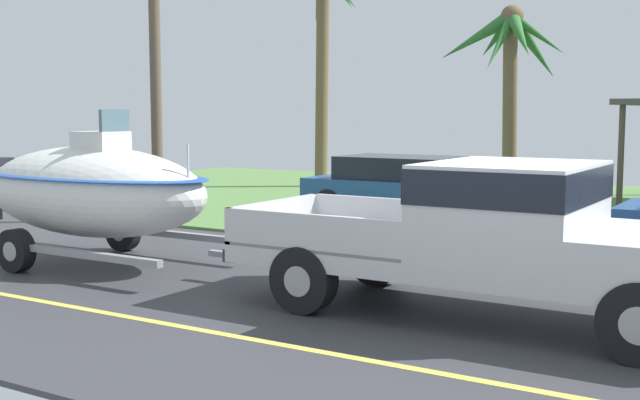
# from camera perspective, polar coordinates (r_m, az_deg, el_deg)

# --- Properties ---
(ground) EXTENTS (36.00, 22.00, 0.11)m
(ground) POSITION_cam_1_polar(r_m,az_deg,el_deg) (17.26, 21.35, -2.09)
(ground) COLOR #38383D
(pickup_truck_towing) EXTENTS (5.94, 2.15, 1.80)m
(pickup_truck_towing) POSITION_cam_1_polar(r_m,az_deg,el_deg) (9.38, 13.05, -2.19)
(pickup_truck_towing) COLOR silver
(pickup_truck_towing) RESTS_ON ground
(boat_on_trailer) EXTENTS (5.68, 2.40, 2.39)m
(boat_on_trailer) POSITION_cam_1_polar(r_m,az_deg,el_deg) (13.07, -15.73, 0.65)
(boat_on_trailer) COLOR gray
(boat_on_trailer) RESTS_ON ground
(parked_sedan_far) EXTENTS (4.55, 1.91, 1.38)m
(parked_sedan_far) POSITION_cam_1_polar(r_m,az_deg,el_deg) (17.91, 6.16, 0.79)
(parked_sedan_far) COLOR #234C89
(parked_sedan_far) RESTS_ON ground
(palm_tree_near_right) EXTENTS (2.77, 2.54, 6.95)m
(palm_tree_near_right) POSITION_cam_1_polar(r_m,az_deg,el_deg) (25.27, 0.01, 12.21)
(palm_tree_near_right) COLOR brown
(palm_tree_near_right) RESTS_ON ground
(palm_tree_mid) EXTENTS (3.16, 2.95, 5.05)m
(palm_tree_mid) POSITION_cam_1_polar(r_m,az_deg,el_deg) (21.51, 13.13, 9.81)
(palm_tree_mid) COLOR brown
(palm_tree_mid) RESTS_ON ground
(utility_pole) EXTENTS (0.24, 1.80, 8.49)m
(utility_pole) POSITION_cam_1_polar(r_m,az_deg,el_deg) (17.97, -11.54, 12.62)
(utility_pole) COLOR brown
(utility_pole) RESTS_ON ground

